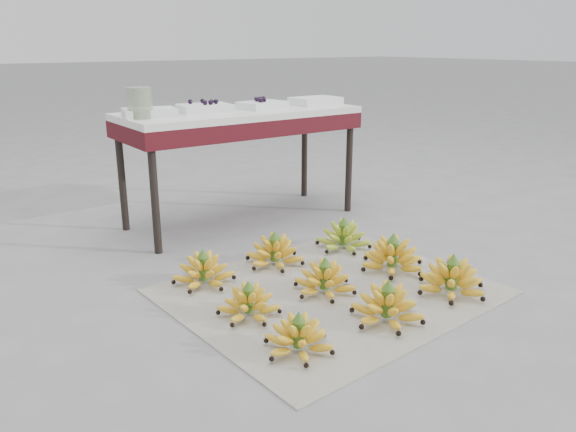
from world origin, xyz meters
TOP-DOWN VIEW (x-y plane):
  - ground at (0.00, 0.00)m, footprint 60.00×60.00m
  - newspaper_mat at (-0.08, -0.04)m, footprint 1.31×1.13m
  - bunch_front_left at (-0.47, -0.35)m, footprint 0.25×0.25m
  - bunch_front_center at (-0.08, -0.37)m, footprint 0.34×0.34m
  - bunch_front_right at (0.32, -0.36)m, footprint 0.38×0.38m
  - bunch_mid_left at (-0.47, -0.04)m, footprint 0.28×0.28m
  - bunch_mid_center at (-0.11, -0.04)m, footprint 0.31×0.31m
  - bunch_mid_right at (0.30, -0.04)m, footprint 0.36×0.36m
  - bunch_back_left at (-0.47, 0.33)m, footprint 0.35×0.35m
  - bunch_back_center at (-0.10, 0.33)m, footprint 0.30×0.30m
  - bunch_back_right at (0.31, 0.31)m, footprint 0.31×0.31m
  - vendor_table at (0.15, 1.04)m, footprint 1.35×0.54m
  - tray_far_left at (-0.38, 1.04)m, footprint 0.29×0.24m
  - tray_left at (-0.07, 1.04)m, footprint 0.29×0.23m
  - tray_right at (0.28, 1.01)m, footprint 0.28×0.22m
  - tray_far_right at (0.66, 1.00)m, footprint 0.28×0.20m
  - glass_jar at (-0.44, 1.00)m, footprint 0.16×0.16m

SIDE VIEW (x-z plane):
  - ground at x=0.00m, z-range 0.00..0.00m
  - newspaper_mat at x=-0.08m, z-range 0.00..0.01m
  - bunch_mid_left at x=-0.47m, z-range -0.02..0.13m
  - bunch_front_left at x=-0.47m, z-range -0.02..0.13m
  - bunch_mid_center at x=-0.11m, z-range -0.02..0.14m
  - bunch_back_left at x=-0.47m, z-range -0.02..0.14m
  - bunch_back_right at x=0.31m, z-range -0.02..0.15m
  - bunch_back_center at x=-0.10m, z-range -0.02..0.15m
  - bunch_front_center at x=-0.08m, z-range -0.02..0.15m
  - bunch_front_right at x=0.32m, z-range -0.02..0.15m
  - bunch_mid_right at x=0.30m, z-range -0.02..0.16m
  - vendor_table at x=0.15m, z-range 0.25..0.89m
  - tray_far_left at x=-0.38m, z-range 0.65..0.69m
  - tray_right at x=0.28m, z-range 0.64..0.70m
  - tray_far_right at x=0.66m, z-range 0.65..0.69m
  - tray_left at x=-0.07m, z-range 0.63..0.70m
  - glass_jar at x=-0.44m, z-range 0.65..0.80m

